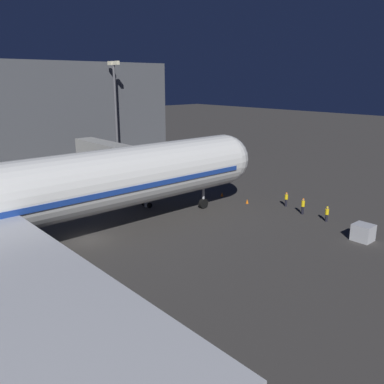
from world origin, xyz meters
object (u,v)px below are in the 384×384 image
Objects in this scene: jet_bridge at (123,156)px; baggage_container_near_belt at (363,232)px; ground_crew_marshaller_fwd at (327,213)px; traffic_cone_nose_port at (247,201)px; traffic_cone_nose_starboard at (222,194)px; ground_crew_near_nose_gear at (303,205)px; apron_floodlight_mast at (116,109)px; ground_crew_by_belt_loader at (286,199)px.

baggage_container_near_belt is (-27.78, -9.29, -4.77)m from jet_bridge.
jet_bridge reaches higher than ground_crew_marshaller_fwd.
baggage_container_near_belt is 3.29× the size of traffic_cone_nose_port.
traffic_cone_nose_starboard is at bearing -127.53° from jet_bridge.
ground_crew_near_nose_gear is at bearing -16.45° from baggage_container_near_belt.
ground_crew_marshaller_fwd is at bearing -23.69° from baggage_container_near_belt.
apron_floodlight_mast is 44.27m from baggage_container_near_belt.
ground_crew_marshaller_fwd is at bearing 176.66° from ground_crew_near_nose_gear.
ground_crew_by_belt_loader is (-16.25, -12.85, -4.59)m from jet_bridge.
baggage_container_near_belt is at bearing 162.86° from ground_crew_by_belt_loader.
jet_bridge is 25.75m from ground_crew_marshaller_fwd.
ground_crew_marshaller_fwd is 10.37m from traffic_cone_nose_port.
ground_crew_near_nose_gear is at bearing -174.82° from apron_floodlight_mast.
apron_floodlight_mast is (15.44, -8.64, 4.81)m from jet_bridge.
baggage_container_near_belt is 1.01× the size of ground_crew_by_belt_loader.
apron_floodlight_mast is at bearing 0.87° from baggage_container_near_belt.
traffic_cone_nose_port is at bearing 180.00° from traffic_cone_nose_starboard.
ground_crew_by_belt_loader is at bearing -146.73° from traffic_cone_nose_port.
jet_bridge is 9.52× the size of ground_crew_near_nose_gear.
jet_bridge is at bearing 18.49° from baggage_container_near_belt.
ground_crew_by_belt_loader is (3.08, -1.06, -0.07)m from ground_crew_near_nose_gear.
ground_crew_marshaller_fwd is at bearing -172.42° from traffic_cone_nose_port.
ground_crew_near_nose_gear is 3.20m from ground_crew_marshaller_fwd.
traffic_cone_nose_starboard is (14.66, 1.37, -0.69)m from ground_crew_marshaller_fwd.
traffic_cone_nose_port and traffic_cone_nose_starboard have the same top height.
ground_crew_marshaller_fwd reaches higher than traffic_cone_nose_port.
jet_bridge is 10.44× the size of ground_crew_marshaller_fwd.
jet_bridge reaches higher than ground_crew_near_nose_gear.
ground_crew_marshaller_fwd is (-6.27, 1.25, -0.03)m from ground_crew_by_belt_loader.
jet_bridge is at bearing 27.25° from ground_crew_marshaller_fwd.
ground_crew_by_belt_loader is (-31.68, -4.21, -9.40)m from apron_floodlight_mast.
jet_bridge is 33.21× the size of traffic_cone_nose_port.
baggage_container_near_belt is 0.94× the size of ground_crew_near_nose_gear.
traffic_cone_nose_port is (15.52, -0.94, -0.54)m from baggage_container_near_belt.
jet_bridge is 21.21m from ground_crew_by_belt_loader.
jet_bridge reaches higher than ground_crew_by_belt_loader.
traffic_cone_nose_starboard is at bearing 7.71° from ground_crew_near_nose_gear.
apron_floodlight_mast is 29.53m from traffic_cone_nose_port.
baggage_container_near_belt is at bearing -161.51° from jet_bridge.
traffic_cone_nose_starboard is at bearing -2.71° from baggage_container_near_belt.
baggage_container_near_belt is 3.29× the size of traffic_cone_nose_starboard.
ground_crew_near_nose_gear is 1.10× the size of ground_crew_marshaller_fwd.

